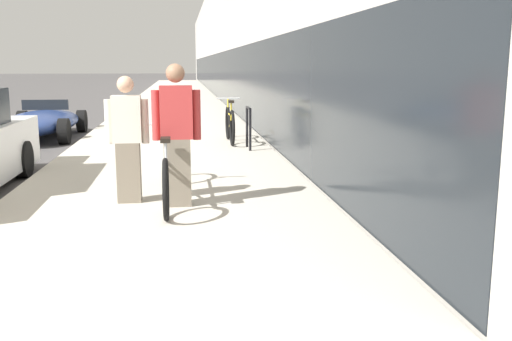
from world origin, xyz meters
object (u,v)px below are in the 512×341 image
object	(u,v)px
tandem_bicycle	(168,170)
person_rider	(177,136)
person_bystander	(128,140)
vintage_roadster_curbside	(42,122)
cruiser_bike_nearest	(230,124)
bike_rack_hoop	(249,123)

from	to	relation	value
tandem_bicycle	person_rider	distance (m)	0.61
person_rider	person_bystander	xyz separation A→B (m)	(-0.60, 0.26, -0.07)
person_rider	vintage_roadster_curbside	xyz separation A→B (m)	(-3.39, 7.91, -0.59)
person_bystander	cruiser_bike_nearest	distance (m)	5.55
person_bystander	vintage_roadster_curbside	bearing A→B (deg)	110.05
tandem_bicycle	person_bystander	world-z (taller)	person_bystander
person_rider	cruiser_bike_nearest	size ratio (longest dim) A/B	0.91
cruiser_bike_nearest	vintage_roadster_curbside	world-z (taller)	cruiser_bike_nearest
tandem_bicycle	bike_rack_hoop	bearing A→B (deg)	70.01
tandem_bicycle	vintage_roadster_curbside	size ratio (longest dim) A/B	0.68
tandem_bicycle	cruiser_bike_nearest	world-z (taller)	cruiser_bike_nearest
tandem_bicycle	person_bystander	bearing A→B (deg)	-167.63
bike_rack_hoop	cruiser_bike_nearest	size ratio (longest dim) A/B	0.46
cruiser_bike_nearest	vintage_roadster_curbside	size ratio (longest dim) A/B	0.44
person_rider	person_bystander	size ratio (longest dim) A/B	1.09
person_rider	vintage_roadster_curbside	size ratio (longest dim) A/B	0.41
person_bystander	cruiser_bike_nearest	world-z (taller)	person_bystander
person_rider	bike_rack_hoop	xyz separation A→B (m)	(1.39, 4.53, -0.33)
person_rider	person_bystander	bearing A→B (deg)	156.20
person_bystander	tandem_bicycle	bearing A→B (deg)	12.37
person_bystander	bike_rack_hoop	distance (m)	4.71
vintage_roadster_curbside	person_bystander	bearing A→B (deg)	-69.95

